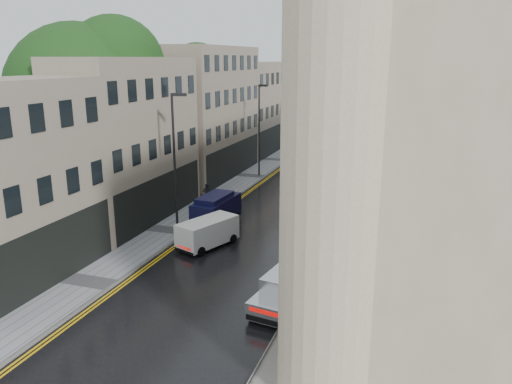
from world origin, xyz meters
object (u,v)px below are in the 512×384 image
Objects in this scene: silver_hatchback at (254,300)px; lamp_post_far at (259,131)px; cream_bus at (293,185)px; lamp_post_near at (175,163)px; white_lorry at (341,154)px; white_van at (182,236)px; navy_van at (195,214)px; tree_far at (176,112)px; pedestrian at (207,195)px; tree_near at (82,121)px.

silver_hatchback is 0.52× the size of lamp_post_far.
cream_bus is 1.20× the size of lamp_post_near.
white_van is (-5.74, -21.93, -1.31)m from white_lorry.
silver_hatchback is 0.51× the size of lamp_post_near.
navy_van is at bearing -72.39° from lamp_post_far.
tree_far is 1.46× the size of lamp_post_far.
white_lorry is at bearing -132.21° from pedestrian.
navy_van is 16.45m from lamp_post_far.
tree_far is 19.39m from white_van.
lamp_post_near is at bearing -63.13° from tree_far.
lamp_post_far reaches higher than silver_hatchback.
tree_near is 3.17× the size of navy_van.
white_lorry is 20.36m from lamp_post_near.
pedestrian is 11.60m from lamp_post_far.
lamp_post_far is at bearing 23.99° from tree_far.
silver_hatchback is 13.34m from lamp_post_near.
white_lorry is 22.71m from white_van.
lamp_post_far reaches higher than cream_bus.
lamp_post_near reaches higher than cream_bus.
tree_near reaches higher than white_van.
tree_near reaches higher than tree_far.
cream_bus is 2.41× the size of navy_van.
tree_near reaches higher than pedestrian.
tree_near is 3.11× the size of silver_hatchback.
cream_bus reaches higher than pedestrian.
cream_bus is 10.77m from lamp_post_near.
lamp_post_near is at bearing 143.06° from white_van.
white_lorry is at bearing 51.25° from lamp_post_near.
tree_near is 7.41m from lamp_post_near.
white_lorry reaches higher than navy_van.
lamp_post_near is at bearing -121.86° from white_lorry.
cream_bus is 2.36× the size of silver_hatchback.
tree_far is 14.02m from cream_bus.
lamp_post_far is (-0.88, 16.10, 3.26)m from navy_van.
pedestrian is (-7.93, -13.42, -1.20)m from white_lorry.
navy_van is (-4.46, -8.39, -0.32)m from cream_bus.
cream_bus is 1.23× the size of lamp_post_far.
white_van is 0.89× the size of navy_van.
cream_bus reaches higher than white_van.
lamp_post_near is (-2.03, 3.25, 3.62)m from white_van.
cream_bus is at bearing -111.12° from white_lorry.
pedestrian reaches higher than silver_hatchback.
tree_near is 1.58× the size of lamp_post_near.
lamp_post_far is at bearing 121.94° from cream_bus.
navy_van is 5.20m from pedestrian.
lamp_post_far is at bearing 65.59° from tree_near.
tree_near is 3.58× the size of white_van.
tree_near is at bearing -137.92° from white_lorry.
navy_van reaches higher than pedestrian.
tree_near is at bearing -91.32° from tree_far.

